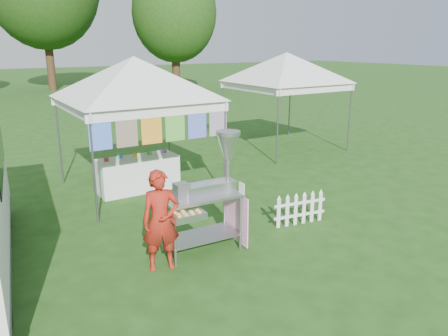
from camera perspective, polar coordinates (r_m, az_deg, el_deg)
ground at (r=7.42m, az=-0.64°, el=-10.12°), size 120.00×120.00×0.00m
canopy_main at (r=9.82m, az=-11.73°, el=14.05°), size 4.24×4.24×3.45m
canopy_right at (r=13.95m, az=8.20°, el=14.70°), size 4.24×4.24×3.45m
tree_right at (r=30.85m, az=-6.49°, el=19.44°), size 5.60×5.60×8.42m
donut_cart at (r=6.92m, az=-1.50°, el=-1.94°), size 1.42×0.90×1.92m
vendor at (r=6.49m, az=-8.25°, el=-6.84°), size 0.63×0.50×1.53m
picket_fence at (r=8.26m, az=9.86°, el=-5.37°), size 1.07×0.20×0.56m
display_table at (r=10.16m, az=-11.18°, el=-0.76°), size 1.80×0.70×0.78m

